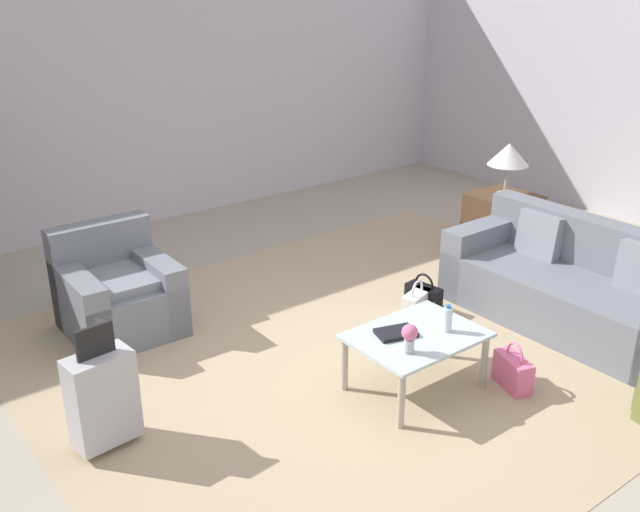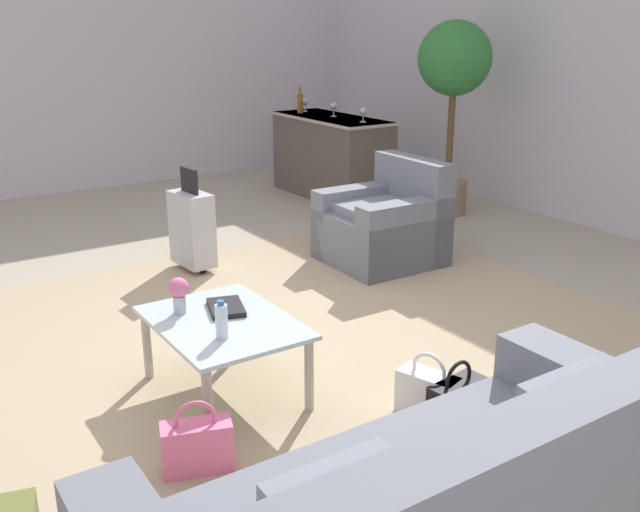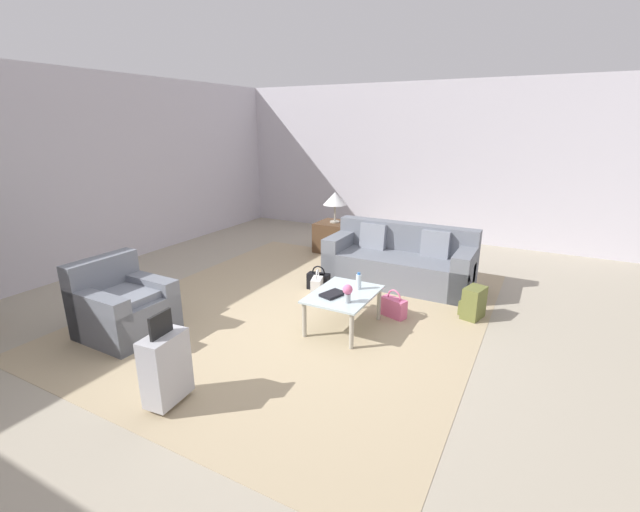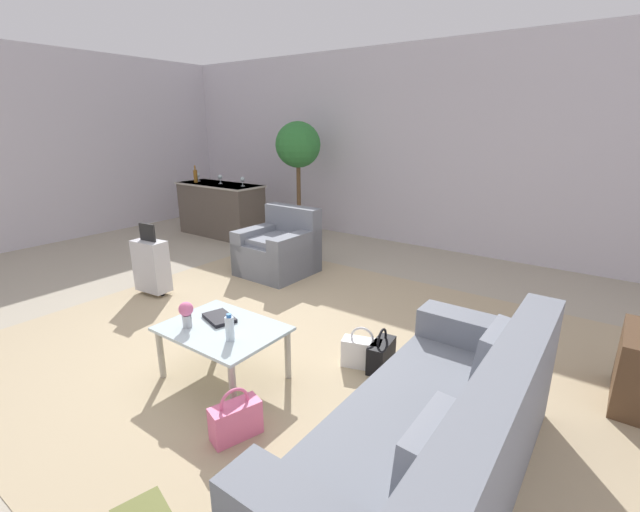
# 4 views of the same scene
# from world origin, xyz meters

# --- Properties ---
(ground_plane) EXTENTS (12.00, 12.00, 0.00)m
(ground_plane) POSITION_xyz_m (0.00, 0.00, 0.00)
(ground_plane) COLOR #A89E89
(wall_back) EXTENTS (10.24, 0.12, 3.10)m
(wall_back) POSITION_xyz_m (0.00, 4.06, 1.55)
(wall_back) COLOR silver
(wall_back) RESTS_ON ground
(area_rug) EXTENTS (5.20, 4.40, 0.01)m
(area_rug) POSITION_xyz_m (0.60, 0.20, 0.00)
(area_rug) COLOR tan
(area_rug) RESTS_ON ground
(couch) EXTENTS (0.89, 2.14, 0.86)m
(couch) POSITION_xyz_m (2.19, -0.60, 0.31)
(couch) COLOR slate
(couch) RESTS_ON ground
(armchair) EXTENTS (0.86, 0.88, 0.86)m
(armchair) POSITION_xyz_m (-0.90, 1.67, 0.30)
(armchair) COLOR slate
(armchair) RESTS_ON ground
(coffee_table) EXTENTS (0.91, 0.68, 0.44)m
(coffee_table) POSITION_xyz_m (0.40, -0.50, 0.38)
(coffee_table) COLOR silver
(coffee_table) RESTS_ON ground
(water_bottle) EXTENTS (0.06, 0.06, 0.20)m
(water_bottle) POSITION_xyz_m (0.60, -0.60, 0.53)
(water_bottle) COLOR silver
(water_bottle) RESTS_ON coffee_table
(coffee_table_book) EXTENTS (0.31, 0.25, 0.03)m
(coffee_table_book) POSITION_xyz_m (0.28, -0.42, 0.45)
(coffee_table_book) COLOR black
(coffee_table_book) RESTS_ON coffee_table
(flower_vase) EXTENTS (0.11, 0.11, 0.21)m
(flower_vase) POSITION_xyz_m (0.18, -0.65, 0.56)
(flower_vase) COLOR #B2B7BC
(flower_vase) RESTS_ON coffee_table
(bar_console) EXTENTS (1.63, 0.67, 0.92)m
(bar_console) POSITION_xyz_m (-3.10, 2.60, 0.48)
(bar_console) COLOR brown
(bar_console) RESTS_ON ground
(wine_glass_leftmost) EXTENTS (0.08, 0.08, 0.15)m
(wine_glass_leftmost) POSITION_xyz_m (-3.66, 2.60, 1.03)
(wine_glass_leftmost) COLOR silver
(wine_glass_leftmost) RESTS_ON bar_console
(wine_glass_left_of_centre) EXTENTS (0.08, 0.08, 0.15)m
(wine_glass_left_of_centre) POSITION_xyz_m (-3.10, 2.63, 1.03)
(wine_glass_left_of_centre) COLOR silver
(wine_glass_left_of_centre) RESTS_ON bar_console
(wine_glass_right_of_centre) EXTENTS (0.08, 0.08, 0.15)m
(wine_glass_right_of_centre) POSITION_xyz_m (-2.54, 2.63, 1.03)
(wine_glass_right_of_centre) COLOR silver
(wine_glass_right_of_centre) RESTS_ON bar_console
(wine_bottle_amber) EXTENTS (0.07, 0.07, 0.30)m
(wine_bottle_amber) POSITION_xyz_m (-3.57, 2.47, 1.04)
(wine_bottle_amber) COLOR brown
(wine_bottle_amber) RESTS_ON bar_console
(suitcase_silver) EXTENTS (0.42, 0.26, 0.85)m
(suitcase_silver) POSITION_xyz_m (-1.60, 0.20, 0.36)
(suitcase_silver) COLOR #B7B7BC
(suitcase_silver) RESTS_ON ground
(handbag_white) EXTENTS (0.35, 0.23, 0.36)m
(handbag_white) POSITION_xyz_m (1.19, 0.27, 0.13)
(handbag_white) COLOR white
(handbag_white) RESTS_ON ground
(handbag_pink) EXTENTS (0.23, 0.35, 0.36)m
(handbag_pink) POSITION_xyz_m (0.97, -0.92, 0.13)
(handbag_pink) COLOR pink
(handbag_pink) RESTS_ON ground
(handbag_black) EXTENTS (0.18, 0.33, 0.36)m
(handbag_black) POSITION_xyz_m (1.34, 0.34, 0.13)
(handbag_black) COLOR black
(handbag_black) RESTS_ON ground
(potted_ficus) EXTENTS (0.75, 0.75, 1.97)m
(potted_ficus) POSITION_xyz_m (-1.80, 3.20, 1.42)
(potted_ficus) COLOR #84664C
(potted_ficus) RESTS_ON ground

